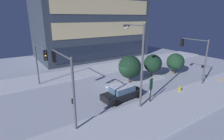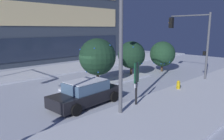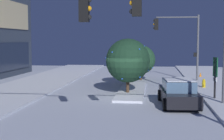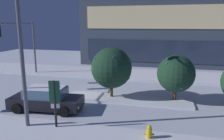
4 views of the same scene
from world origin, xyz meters
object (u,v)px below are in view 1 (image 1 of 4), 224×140
car_near (122,93)px  fire_hydrant (180,89)px  traffic_light_corner_near_left (64,75)px  decorated_tree_median (153,63)px  parking_info_sign (151,88)px  street_lamp_arched (137,54)px  construction_cone (220,79)px  decorated_tree_left_of_median (130,67)px  traffic_light_corner_far_left (40,58)px  traffic_light_corner_near_right (195,53)px  decorated_tree_right_of_median (175,62)px

car_near → fire_hydrant: car_near is taller
traffic_light_corner_near_left → fire_hydrant: size_ratio=7.54×
fire_hydrant → decorated_tree_median: bearing=76.5°
traffic_light_corner_near_left → parking_info_sign: traffic_light_corner_near_left is taller
street_lamp_arched → traffic_light_corner_near_left: bearing=85.2°
decorated_tree_median → construction_cone: 9.26m
car_near → street_lamp_arched: bearing=-81.2°
decorated_tree_left_of_median → traffic_light_corner_far_left: bearing=159.5°
parking_info_sign → decorated_tree_left_of_median: (1.69, 5.42, 0.63)m
traffic_light_corner_near_right → construction_cone: bearing=-125.0°
fire_hydrant → decorated_tree_median: (1.39, 5.76, 1.66)m
car_near → decorated_tree_median: 8.86m
car_near → fire_hydrant: (6.68, -2.35, -0.34)m
traffic_light_corner_near_right → traffic_light_corner_far_left: traffic_light_corner_near_right is taller
traffic_light_corner_near_left → decorated_tree_left_of_median: traffic_light_corner_near_left is taller
street_lamp_arched → decorated_tree_right_of_median: 12.85m
decorated_tree_median → decorated_tree_left_of_median: bearing=-176.2°
decorated_tree_median → decorated_tree_left_of_median: (-4.52, -0.30, 0.26)m
construction_cone → traffic_light_corner_near_left: bearing=172.8°
street_lamp_arched → decorated_tree_left_of_median: size_ratio=2.10×
fire_hydrant → decorated_tree_right_of_median: size_ratio=0.24×
parking_info_sign → traffic_light_corner_near_right: bearing=-96.4°
traffic_light_corner_near_right → parking_info_sign: size_ratio=2.23×
decorated_tree_median → decorated_tree_left_of_median: decorated_tree_left_of_median is taller
car_near → traffic_light_corner_far_left: traffic_light_corner_far_left is taller
traffic_light_corner_far_left → traffic_light_corner_near_left: bearing=2.0°
traffic_light_corner_far_left → decorated_tree_right_of_median: 19.19m
decorated_tree_median → street_lamp_arched: bearing=-146.3°
traffic_light_corner_far_left → decorated_tree_median: 15.11m
traffic_light_corner_near_left → construction_cone: size_ratio=10.63×
traffic_light_corner_near_right → traffic_light_corner_near_left: bearing=88.8°
car_near → decorated_tree_right_of_median: size_ratio=1.49×
parking_info_sign → decorated_tree_right_of_median: decorated_tree_right_of_median is taller
fire_hydrant → traffic_light_corner_near_left: bearing=172.0°
traffic_light_corner_far_left → decorated_tree_right_of_median: (18.57, -4.32, -2.14)m
decorated_tree_right_of_median → construction_cone: bearing=-67.7°
construction_cone → decorated_tree_right_of_median: bearing=112.3°
fire_hydrant → decorated_tree_left_of_median: size_ratio=0.21×
parking_info_sign → street_lamp_arched: bearing=52.9°
parking_info_sign → decorated_tree_median: (6.20, 5.72, 0.37)m
parking_info_sign → traffic_light_corner_far_left: bearing=27.5°
traffic_light_corner_near_left → decorated_tree_left_of_median: 10.60m
decorated_tree_left_of_median → decorated_tree_median: bearing=3.8°
decorated_tree_median → decorated_tree_right_of_median: decorated_tree_median is taller
street_lamp_arched → parking_info_sign: bearing=-107.0°
fire_hydrant → traffic_light_corner_far_left: bearing=145.0°
decorated_tree_median → construction_cone: (6.32, -6.54, -1.76)m
street_lamp_arched → construction_cone: street_lamp_arched is taller
traffic_light_corner_near_right → parking_info_sign: traffic_light_corner_near_right is taller
car_near → decorated_tree_left_of_median: (3.55, 3.12, 1.57)m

